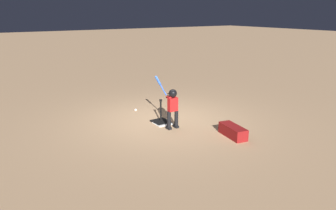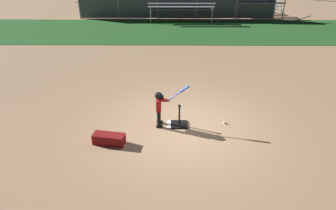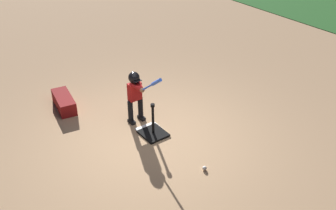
{
  "view_description": "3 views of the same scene",
  "coord_description": "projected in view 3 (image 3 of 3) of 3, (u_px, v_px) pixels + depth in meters",
  "views": [
    {
      "loc": [
        -7.49,
        4.69,
        3.0
      ],
      "look_at": [
        -0.47,
        0.14,
        0.59
      ],
      "focal_mm": 35.0,
      "sensor_mm": 36.0,
      "label": 1
    },
    {
      "loc": [
        -0.38,
        -7.95,
        5.07
      ],
      "look_at": [
        -0.45,
        0.15,
        0.67
      ],
      "focal_mm": 35.0,
      "sensor_mm": 36.0,
      "label": 2
    },
    {
      "loc": [
        4.85,
        -3.22,
        4.3
      ],
      "look_at": [
        -0.04,
        0.43,
        0.58
      ],
      "focal_mm": 42.0,
      "sensor_mm": 36.0,
      "label": 3
    }
  ],
  "objects": [
    {
      "name": "ground_plane",
      "position": [
        150.0,
        140.0,
        7.2
      ],
      "size": [
        90.0,
        90.0,
        0.0
      ],
      "primitive_type": "plane",
      "color": "tan"
    },
    {
      "name": "home_plate",
      "position": [
        151.0,
        131.0,
        7.45
      ],
      "size": [
        0.46,
        0.46,
        0.02
      ],
      "primitive_type": "cube",
      "rotation": [
        0.0,
        0.0,
        -0.04
      ],
      "color": "white",
      "rests_on": "ground_plane"
    },
    {
      "name": "batting_tee",
      "position": [
        153.0,
        131.0,
        7.32
      ],
      "size": [
        0.49,
        0.44,
        0.66
      ],
      "color": "black",
      "rests_on": "ground_plane"
    },
    {
      "name": "batter_child",
      "position": [
        136.0,
        91.0,
        7.38
      ],
      "size": [
        0.97,
        0.33,
        1.28
      ],
      "color": "black",
      "rests_on": "ground_plane"
    },
    {
      "name": "baseball",
      "position": [
        205.0,
        168.0,
        6.48
      ],
      "size": [
        0.07,
        0.07,
        0.07
      ],
      "primitive_type": "sphere",
      "color": "white",
      "rests_on": "ground_plane"
    },
    {
      "name": "equipment_bag",
      "position": [
        64.0,
        102.0,
        8.1
      ],
      "size": [
        0.88,
        0.46,
        0.28
      ],
      "primitive_type": "cube",
      "rotation": [
        0.0,
        0.0,
        -0.17
      ],
      "color": "maroon",
      "rests_on": "ground_plane"
    }
  ]
}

